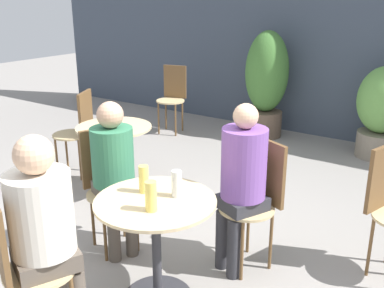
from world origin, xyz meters
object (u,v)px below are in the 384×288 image
object	(u,v)px
bistro_chair_2	(20,260)
beer_glass_1	(151,196)
potted_plant_0	(266,81)
potted_plant_1	(382,110)
beer_glass_0	(144,179)
cafe_table_near	(156,227)
seated_person_1	(114,165)
bistro_chair_1	(108,178)
bistro_chair_3	(173,93)
seated_person_2	(45,223)
seated_person_0	(242,174)
beer_glass_2	(177,184)
bistro_chair_5	(79,126)
cafe_table_far	(115,146)
bistro_chair_0	(258,192)

from	to	relation	value
bistro_chair_2	beer_glass_1	xyz separation A→B (m)	(0.40, 0.62, 0.24)
potted_plant_0	potted_plant_1	size ratio (longest dim) A/B	1.31
beer_glass_0	cafe_table_near	bearing A→B (deg)	-21.45
bistro_chair_2	seated_person_1	distance (m)	1.06
bistro_chair_1	cafe_table_near	bearing A→B (deg)	-90.00
bistro_chair_1	potted_plant_1	xyz separation A→B (m)	(1.28, 3.31, 0.03)
bistro_chair_3	seated_person_2	distance (m)	4.18
cafe_table_near	seated_person_0	world-z (taller)	seated_person_0
seated_person_2	beer_glass_2	world-z (taller)	seated_person_2
bistro_chair_5	beer_glass_0	bearing A→B (deg)	32.49
bistro_chair_2	beer_glass_1	bearing A→B (deg)	-98.80
cafe_table_far	beer_glass_0	world-z (taller)	beer_glass_0
seated_person_1	cafe_table_near	bearing A→B (deg)	-90.00
bistro_chair_2	beer_glass_1	world-z (taller)	bistro_chair_2
bistro_chair_1	beer_glass_0	size ratio (longest dim) A/B	5.28
cafe_table_far	beer_glass_1	xyz separation A→B (m)	(1.40, -1.15, 0.29)
cafe_table_near	potted_plant_0	size ratio (longest dim) A/B	0.52
bistro_chair_0	beer_glass_1	size ratio (longest dim) A/B	5.15
bistro_chair_0	seated_person_2	distance (m)	1.48
cafe_table_near	seated_person_1	distance (m)	0.69
cafe_table_near	bistro_chair_3	xyz separation A→B (m)	(-2.18, 3.11, 0.04)
cafe_table_far	potted_plant_1	world-z (taller)	potted_plant_1
bistro_chair_5	seated_person_0	size ratio (longest dim) A/B	0.76
cafe_table_far	potted_plant_0	bearing A→B (deg)	82.50
seated_person_0	beer_glass_1	distance (m)	0.76
bistro_chair_3	beer_glass_0	distance (m)	3.69
bistro_chair_3	seated_person_1	xyz separation A→B (m)	(1.57, -2.84, 0.15)
cafe_table_near	seated_person_1	world-z (taller)	seated_person_1
bistro_chair_0	bistro_chair_3	world-z (taller)	same
seated_person_1	beer_glass_1	distance (m)	0.79
cafe_table_far	potted_plant_0	distance (m)	2.65
beer_glass_2	bistro_chair_3	bearing A→B (deg)	126.99
bistro_chair_2	seated_person_1	world-z (taller)	seated_person_1
beer_glass_0	potted_plant_0	bearing A→B (deg)	103.36
cafe_table_near	bistro_chair_1	world-z (taller)	bistro_chair_1
potted_plant_0	cafe_table_far	bearing A→B (deg)	-97.50
bistro_chair_3	potted_plant_0	bearing A→B (deg)	10.15
bistro_chair_1	bistro_chair_3	size ratio (longest dim) A/B	1.00
bistro_chair_2	bistro_chair_1	bearing A→B (deg)	-45.00
bistro_chair_3	beer_glass_2	world-z (taller)	bistro_chair_3
seated_person_1	beer_glass_0	world-z (taller)	seated_person_1
seated_person_0	potted_plant_0	world-z (taller)	potted_plant_0
cafe_table_far	bistro_chair_0	world-z (taller)	bistro_chair_0
potted_plant_0	beer_glass_1	bearing A→B (deg)	-74.39
bistro_chair_0	seated_person_0	distance (m)	0.23
seated_person_0	potted_plant_1	size ratio (longest dim) A/B	1.11
seated_person_0	potted_plant_1	distance (m)	3.05
bistro_chair_3	seated_person_1	distance (m)	3.25
beer_glass_1	cafe_table_near	bearing A→B (deg)	119.49
seated_person_0	potted_plant_1	xyz separation A→B (m)	(0.27, 3.04, -0.15)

